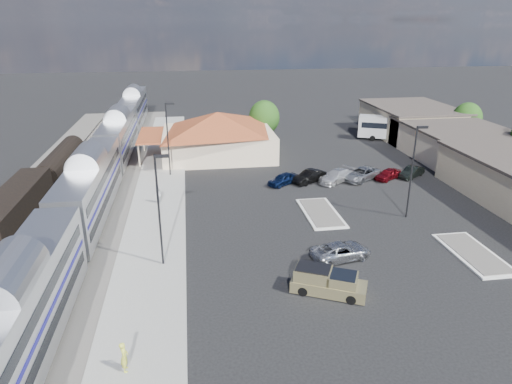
{
  "coord_description": "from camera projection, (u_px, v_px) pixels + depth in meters",
  "views": [
    {
      "loc": [
        -8.49,
        -37.98,
        17.98
      ],
      "look_at": [
        -2.53,
        1.65,
        2.8
      ],
      "focal_mm": 32.0,
      "sensor_mm": 36.0,
      "label": 1
    }
  ],
  "objects": [
    {
      "name": "ground",
      "position": [
        285.0,
        225.0,
        42.67
      ],
      "size": [
        280.0,
        280.0,
        0.0
      ],
      "primitive_type": "plane",
      "color": "black",
      "rests_on": "ground"
    },
    {
      "name": "railbed",
      "position": [
        70.0,
        205.0,
        47.13
      ],
      "size": [
        16.0,
        100.0,
        0.12
      ],
      "primitive_type": "cube",
      "color": "#4C4944",
      "rests_on": "ground"
    },
    {
      "name": "platform",
      "position": [
        158.0,
        207.0,
        46.52
      ],
      "size": [
        5.5,
        92.0,
        0.18
      ],
      "primitive_type": "cube",
      "color": "gray",
      "rests_on": "ground"
    },
    {
      "name": "passenger_train",
      "position": [
        91.0,
        189.0,
        43.33
      ],
      "size": [
        3.0,
        104.0,
        5.55
      ],
      "color": "silver",
      "rests_on": "ground"
    },
    {
      "name": "freight_cars",
      "position": [
        16.0,
        214.0,
        40.28
      ],
      "size": [
        2.8,
        46.0,
        4.0
      ],
      "color": "black",
      "rests_on": "ground"
    },
    {
      "name": "station_depot",
      "position": [
        218.0,
        134.0,
        63.12
      ],
      "size": [
        18.35,
        12.24,
        6.2
      ],
      "color": "beige",
      "rests_on": "ground"
    },
    {
      "name": "buildings_east",
      "position": [
        474.0,
        149.0,
        58.97
      ],
      "size": [
        14.4,
        51.4,
        4.8
      ],
      "color": "#C6B28C",
      "rests_on": "ground"
    },
    {
      "name": "traffic_island_south",
      "position": [
        321.0,
        213.0,
        45.04
      ],
      "size": [
        3.3,
        7.5,
        0.21
      ],
      "color": "silver",
      "rests_on": "ground"
    },
    {
      "name": "traffic_island_north",
      "position": [
        474.0,
        254.0,
        37.18
      ],
      "size": [
        3.3,
        7.5,
        0.21
      ],
      "color": "silver",
      "rests_on": "ground"
    },
    {
      "name": "lamp_plat_s",
      "position": [
        160.0,
        202.0,
        33.72
      ],
      "size": [
        1.08,
        0.25,
        9.0
      ],
      "color": "black",
      "rests_on": "ground"
    },
    {
      "name": "lamp_plat_n",
      "position": [
        168.0,
        133.0,
        54.06
      ],
      "size": [
        1.08,
        0.25,
        9.0
      ],
      "color": "black",
      "rests_on": "ground"
    },
    {
      "name": "lamp_lot",
      "position": [
        414.0,
        164.0,
        42.46
      ],
      "size": [
        1.08,
        0.25,
        9.0
      ],
      "color": "black",
      "rests_on": "ground"
    },
    {
      "name": "tree_east_c",
      "position": [
        467.0,
        118.0,
        70.11
      ],
      "size": [
        4.41,
        4.41,
        6.21
      ],
      "color": "#382314",
      "rests_on": "ground"
    },
    {
      "name": "tree_depot",
      "position": [
        264.0,
        117.0,
        69.41
      ],
      "size": [
        4.71,
        4.71,
        6.63
      ],
      "color": "#382314",
      "rests_on": "ground"
    },
    {
      "name": "pickup_truck",
      "position": [
        329.0,
        283.0,
        31.71
      ],
      "size": [
        5.46,
        3.97,
        1.78
      ],
      "rotation": [
        0.0,
        0.0,
        1.11
      ],
      "color": "tan",
      "rests_on": "ground"
    },
    {
      "name": "suv",
      "position": [
        341.0,
        251.0,
        36.37
      ],
      "size": [
        5.3,
        3.25,
        1.37
      ],
      "primitive_type": "imported",
      "rotation": [
        0.0,
        0.0,
        1.78
      ],
      "color": "#A4A6AC",
      "rests_on": "ground"
    },
    {
      "name": "coach_bus",
      "position": [
        397.0,
        127.0,
        71.53
      ],
      "size": [
        11.63,
        7.13,
        3.73
      ],
      "rotation": [
        0.0,
        0.0,
        1.14
      ],
      "color": "white",
      "rests_on": "ground"
    },
    {
      "name": "person_a",
      "position": [
        124.0,
        357.0,
        24.4
      ],
      "size": [
        0.5,
        0.7,
        1.79
      ],
      "primitive_type": "imported",
      "rotation": [
        0.0,
        0.0,
        1.68
      ],
      "color": "#D1DA44",
      "rests_on": "platform"
    },
    {
      "name": "person_b",
      "position": [
        157.0,
        195.0,
        46.97
      ],
      "size": [
        0.69,
        0.88,
        1.8
      ],
      "primitive_type": "imported",
      "rotation": [
        0.0,
        0.0,
        -1.56
      ],
      "color": "silver",
      "rests_on": "platform"
    },
    {
      "name": "parked_car_a",
      "position": [
        283.0,
        179.0,
        52.78
      ],
      "size": [
        4.25,
        3.48,
        1.36
      ],
      "primitive_type": "imported",
      "rotation": [
        0.0,
        0.0,
        -1.02
      ],
      "color": "#0C193C",
      "rests_on": "ground"
    },
    {
      "name": "parked_car_b",
      "position": [
        309.0,
        177.0,
        53.49
      ],
      "size": [
        4.59,
        3.66,
        1.46
      ],
      "primitive_type": "imported",
      "rotation": [
        0.0,
        0.0,
        -1.01
      ],
      "color": "black",
      "rests_on": "ground"
    },
    {
      "name": "parked_car_c",
      "position": [
        336.0,
        176.0,
        53.65
      ],
      "size": [
        5.39,
        4.59,
        1.48
      ],
      "primitive_type": "imported",
      "rotation": [
        0.0,
        0.0,
        -0.97
      ],
      "color": "silver",
      "rests_on": "ground"
    },
    {
      "name": "parked_car_d",
      "position": [
        361.0,
        174.0,
        54.37
      ],
      "size": [
        5.84,
        5.01,
        1.49
      ],
      "primitive_type": "imported",
      "rotation": [
        0.0,
        0.0,
        -0.99
      ],
      "color": "gray",
      "rests_on": "ground"
    },
    {
      "name": "parked_car_e",
      "position": [
        388.0,
        174.0,
        54.57
      ],
      "size": [
        4.06,
        3.35,
        1.3
      ],
      "primitive_type": "imported",
      "rotation": [
        0.0,
        0.0,
        -1.01
      ],
      "color": "maroon",
      "rests_on": "ground"
    },
    {
      "name": "parked_car_f",
      "position": [
        412.0,
        172.0,
        55.29
      ],
      "size": [
        4.08,
        3.51,
        1.33
      ],
      "primitive_type": "imported",
      "rotation": [
        0.0,
        0.0,
        -0.94
      ],
      "color": "black",
      "rests_on": "ground"
    }
  ]
}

